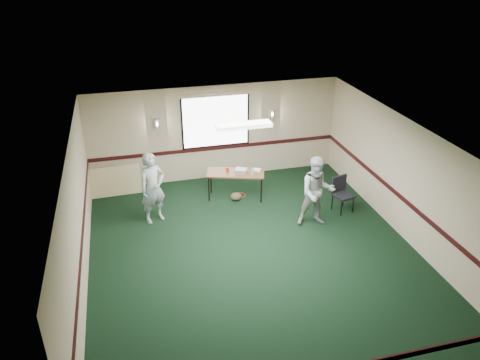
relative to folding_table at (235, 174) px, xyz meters
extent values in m
plane|color=black|center=(-0.23, -2.64, -0.69)|extent=(8.00, 8.00, 0.00)
plane|color=#C0B48B|center=(-0.23, 1.36, 0.66)|extent=(7.00, 0.00, 7.00)
plane|color=#C0B48B|center=(-0.23, -6.64, 0.66)|extent=(7.00, 0.00, 7.00)
plane|color=#C0B48B|center=(-3.73, -2.64, 0.66)|extent=(0.00, 8.00, 8.00)
plane|color=#C0B48B|center=(3.27, -2.64, 0.66)|extent=(0.00, 8.00, 8.00)
plane|color=silver|center=(-0.23, -2.64, 2.01)|extent=(8.00, 8.00, 0.00)
cube|color=black|center=(-0.23, 1.35, 0.21)|extent=(7.00, 0.03, 0.10)
cube|color=black|center=(-3.71, -2.64, 0.21)|extent=(0.03, 8.00, 0.10)
cube|color=black|center=(3.26, -2.64, 0.21)|extent=(0.03, 8.00, 0.10)
cube|color=black|center=(-0.23, 1.34, 1.01)|extent=(1.90, 0.01, 1.50)
cube|color=white|center=(-0.23, 1.33, 1.01)|extent=(1.80, 0.02, 1.40)
cube|color=tan|center=(-0.23, 1.33, 1.78)|extent=(2.05, 0.08, 0.10)
cylinder|color=silver|center=(-1.83, 1.30, 1.11)|extent=(0.16, 0.16, 0.25)
cylinder|color=silver|center=(1.37, 1.30, 1.11)|extent=(0.16, 0.16, 0.25)
cube|color=white|center=(-0.23, -1.64, 1.95)|extent=(1.20, 0.32, 0.08)
cube|color=#563618|center=(0.00, 0.00, 0.03)|extent=(1.59, 1.02, 0.04)
cylinder|color=black|center=(-0.72, -0.02, -0.34)|extent=(0.04, 0.04, 0.70)
cylinder|color=black|center=(0.58, -0.43, -0.34)|extent=(0.04, 0.04, 0.70)
cylinder|color=black|center=(-0.58, 0.43, -0.34)|extent=(0.04, 0.04, 0.70)
cylinder|color=black|center=(0.72, 0.02, -0.34)|extent=(0.04, 0.04, 0.70)
cube|color=gray|center=(0.14, -0.04, 0.10)|extent=(0.37, 0.35, 0.10)
cube|color=white|center=(0.58, -0.04, 0.08)|extent=(0.23, 0.21, 0.04)
cylinder|color=#B8220C|center=(-0.19, 0.09, 0.11)|extent=(0.08, 0.08, 0.12)
cylinder|color=#7DADCD|center=(0.39, -0.25, 0.14)|extent=(0.05, 0.05, 0.18)
ellipsoid|color=#413825|center=(-0.03, -0.16, -0.58)|extent=(0.31, 0.23, 0.22)
torus|color=red|center=(0.14, 0.07, -0.68)|extent=(0.30, 0.30, 0.01)
cube|color=tan|center=(-3.18, 0.96, -0.29)|extent=(1.57, 0.28, 0.80)
cube|color=black|center=(2.44, -1.36, -0.25)|extent=(0.53, 0.53, 0.06)
cube|color=black|center=(2.39, -1.15, -0.01)|extent=(0.43, 0.15, 0.44)
cylinder|color=black|center=(2.31, -1.58, -0.48)|extent=(0.03, 0.03, 0.41)
cylinder|color=black|center=(2.67, -1.49, -0.48)|extent=(0.03, 0.03, 0.41)
cylinder|color=black|center=(2.22, -1.22, -0.48)|extent=(0.03, 0.03, 0.41)
cylinder|color=black|center=(2.58, -1.14, -0.48)|extent=(0.03, 0.03, 0.41)
imported|color=#3A5A80|center=(-2.18, -0.61, 0.20)|extent=(0.76, 0.65, 1.77)
imported|color=#7FA2C6|center=(1.53, -1.76, 0.19)|extent=(0.95, 0.79, 1.75)
camera|label=1|loc=(-2.64, -10.63, 5.37)|focal=35.00mm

